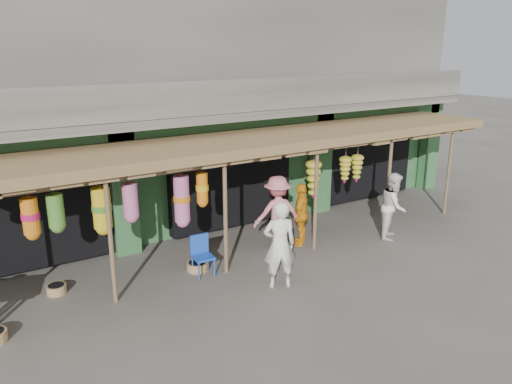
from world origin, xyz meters
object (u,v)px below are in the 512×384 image
blue_chair (202,253)px  person_right (394,206)px  person_front (280,245)px  person_shopper (277,213)px  person_vendor (301,214)px

blue_chair → person_right: bearing=-4.1°
person_front → person_shopper: person_front is taller
blue_chair → person_vendor: bearing=7.7°
person_vendor → person_right: bearing=119.4°
person_vendor → person_shopper: size_ratio=0.86×
blue_chair → person_front: person_front is taller
person_right → blue_chair: bearing=135.8°
blue_chair → person_front: size_ratio=0.48×
person_right → person_shopper: size_ratio=0.94×
person_front → person_vendor: 2.40m
person_right → person_vendor: bearing=121.9°
person_front → person_shopper: 2.04m
blue_chair → person_shopper: size_ratio=0.48×
blue_chair → person_right: size_ratio=0.51×
person_vendor → person_shopper: bearing=-47.4°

